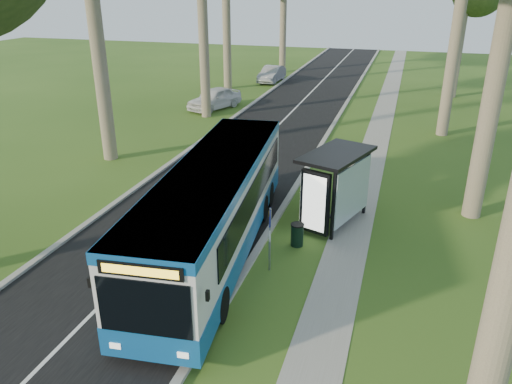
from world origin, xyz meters
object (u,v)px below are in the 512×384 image
car_white (214,98)px  bus_stop_sign (270,232)px  car_silver (272,74)px  litter_bin (297,235)px  bus_shelter (338,178)px  bus (215,209)px

car_white → bus_stop_sign: bearing=-43.3°
car_silver → litter_bin: bearing=-70.5°
bus_stop_sign → litter_bin: 2.21m
bus_shelter → litter_bin: bus_shelter is taller
bus → car_white: size_ratio=2.66×
bus_stop_sign → litter_bin: (0.50, 1.91, -0.98)m
bus → bus_shelter: bearing=34.6°
bus → car_white: 21.68m
car_silver → bus: bearing=-75.6°
bus_shelter → car_white: (-11.61, 17.01, -1.25)m
bus_shelter → litter_bin: bearing=-101.4°
litter_bin → car_silver: size_ratio=0.19×
bus_shelter → car_white: 20.63m
car_white → bus_shelter: bearing=-34.7°
bus_stop_sign → bus_shelter: bearing=53.9°
bus → litter_bin: bus is taller
litter_bin → car_silver: bearing=106.9°
litter_bin → car_white: (-10.52, 18.87, 0.36)m
bus_stop_sign → litter_bin: bearing=62.0°
car_white → car_silver: car_white is taller
bus_stop_sign → bus_shelter: bus_shelter is taller
bus_stop_sign → car_silver: bearing=91.8°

